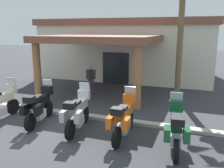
# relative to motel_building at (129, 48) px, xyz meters

# --- Properties ---
(ground_plane) EXTENTS (80.00, 80.00, 0.00)m
(ground_plane) POSITION_rel_motel_building_xyz_m (0.02, -11.32, -2.20)
(ground_plane) COLOR #38383D
(motel_building) EXTENTS (12.75, 11.95, 4.32)m
(motel_building) POSITION_rel_motel_building_xyz_m (0.00, 0.00, 0.00)
(motel_building) COLOR silver
(motel_building) RESTS_ON ground_plane
(motorcycle_black) EXTENTS (0.88, 2.20, 1.61)m
(motorcycle_black) POSITION_rel_motel_building_xyz_m (-0.35, -10.89, -1.50)
(motorcycle_black) COLOR black
(motorcycle_black) RESTS_ON ground_plane
(motorcycle_silver) EXTENTS (0.81, 2.21, 1.61)m
(motorcycle_silver) POSITION_rel_motel_building_xyz_m (1.38, -11.01, -1.50)
(motorcycle_silver) COLOR black
(motorcycle_silver) RESTS_ON ground_plane
(motorcycle_orange) EXTENTS (0.71, 2.21, 1.61)m
(motorcycle_orange) POSITION_rel_motel_building_xyz_m (3.11, -11.01, -1.50)
(motorcycle_orange) COLOR black
(motorcycle_orange) RESTS_ON ground_plane
(motorcycle_green) EXTENTS (0.80, 2.21, 1.61)m
(motorcycle_green) POSITION_rel_motel_building_xyz_m (4.85, -11.26, -1.50)
(motorcycle_green) COLOR black
(motorcycle_green) RESTS_ON ground_plane
(pedestrian) EXTENTS (0.48, 0.32, 1.61)m
(pedestrian) POSITION_rel_motel_building_xyz_m (-0.43, -6.01, -1.28)
(pedestrian) COLOR #3F334C
(pedestrian) RESTS_ON ground_plane
(curb_strip) EXTENTS (10.67, 0.36, 0.12)m
(curb_strip) POSITION_rel_motel_building_xyz_m (1.38, -9.66, -2.14)
(curb_strip) COLOR #ADA89E
(curb_strip) RESTS_ON ground_plane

